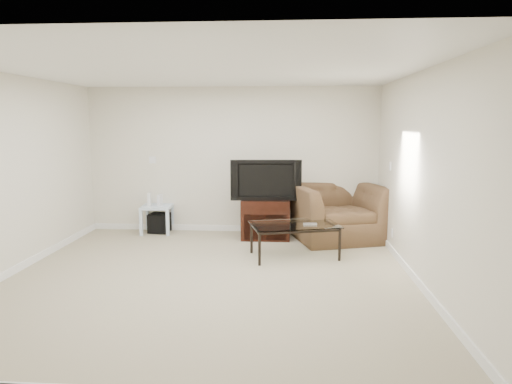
# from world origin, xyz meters

# --- Properties ---
(floor) EXTENTS (5.00, 5.00, 0.00)m
(floor) POSITION_xyz_m (0.00, 0.00, 0.00)
(floor) COLOR tan
(floor) RESTS_ON ground
(ceiling) EXTENTS (5.00, 5.00, 0.00)m
(ceiling) POSITION_xyz_m (0.00, 0.00, 2.50)
(ceiling) COLOR white
(ceiling) RESTS_ON ground
(wall_back) EXTENTS (5.00, 0.02, 2.50)m
(wall_back) POSITION_xyz_m (0.00, 2.50, 1.25)
(wall_back) COLOR silver
(wall_back) RESTS_ON ground
(wall_left) EXTENTS (0.02, 5.00, 2.50)m
(wall_left) POSITION_xyz_m (-2.50, 0.00, 1.25)
(wall_left) COLOR silver
(wall_left) RESTS_ON ground
(wall_right) EXTENTS (0.02, 5.00, 2.50)m
(wall_right) POSITION_xyz_m (2.50, 0.00, 1.25)
(wall_right) COLOR silver
(wall_right) RESTS_ON ground
(plate_back) EXTENTS (0.12, 0.02, 0.12)m
(plate_back) POSITION_xyz_m (-1.40, 2.49, 1.25)
(plate_back) COLOR white
(plate_back) RESTS_ON wall_back
(plate_right_switch) EXTENTS (0.02, 0.09, 0.13)m
(plate_right_switch) POSITION_xyz_m (2.49, 1.60, 1.25)
(plate_right_switch) COLOR white
(plate_right_switch) RESTS_ON wall_right
(plate_right_outlet) EXTENTS (0.02, 0.08, 0.12)m
(plate_right_outlet) POSITION_xyz_m (2.49, 1.30, 0.30)
(plate_right_outlet) COLOR white
(plate_right_outlet) RESTS_ON wall_right
(tv_stand) EXTENTS (0.79, 0.55, 0.66)m
(tv_stand) POSITION_xyz_m (0.61, 2.05, 0.33)
(tv_stand) COLOR black
(tv_stand) RESTS_ON floor
(dvd_player) EXTENTS (0.46, 0.32, 0.06)m
(dvd_player) POSITION_xyz_m (0.61, 2.01, 0.55)
(dvd_player) COLOR black
(dvd_player) RESTS_ON tv_stand
(television) EXTENTS (1.07, 0.28, 0.66)m
(television) POSITION_xyz_m (0.61, 2.02, 0.98)
(television) COLOR black
(television) RESTS_ON tv_stand
(side_table) EXTENTS (0.53, 0.53, 0.48)m
(side_table) POSITION_xyz_m (-1.29, 2.28, 0.24)
(side_table) COLOR #AEC6D5
(side_table) RESTS_ON floor
(subwoofer) EXTENTS (0.36, 0.36, 0.33)m
(subwoofer) POSITION_xyz_m (-1.26, 2.30, 0.17)
(subwoofer) COLOR black
(subwoofer) RESTS_ON floor
(game_console) EXTENTS (0.08, 0.17, 0.22)m
(game_console) POSITION_xyz_m (-1.41, 2.25, 0.59)
(game_console) COLOR white
(game_console) RESTS_ON side_table
(game_case) EXTENTS (0.07, 0.14, 0.19)m
(game_case) POSITION_xyz_m (-1.23, 2.26, 0.57)
(game_case) COLOR silver
(game_case) RESTS_ON side_table
(recliner) EXTENTS (1.57, 1.25, 1.20)m
(recliner) POSITION_xyz_m (1.76, 2.05, 0.60)
(recliner) COLOR brown
(recliner) RESTS_ON floor
(coffee_table) EXTENTS (1.35, 0.97, 0.48)m
(coffee_table) POSITION_xyz_m (1.06, 1.00, 0.24)
(coffee_table) COLOR black
(coffee_table) RESTS_ON floor
(remote) EXTENTS (0.19, 0.07, 0.02)m
(remote) POSITION_xyz_m (1.28, 0.98, 0.49)
(remote) COLOR #B2B2B7
(remote) RESTS_ON coffee_table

